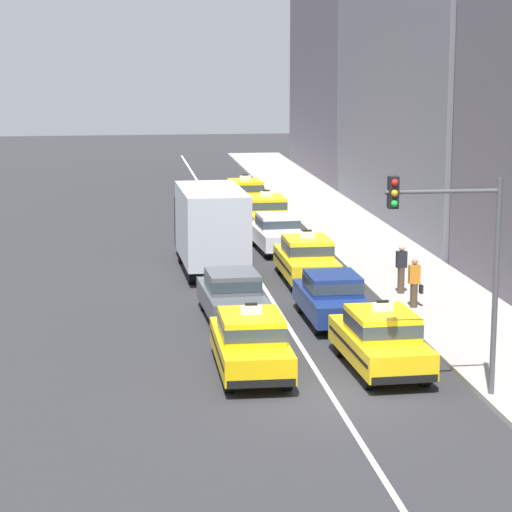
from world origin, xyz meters
TOP-DOWN VIEW (x-y plane):
  - ground_plane at (0.00, 0.00)m, footprint 160.00×160.00m
  - lane_stripe_left_right at (0.00, 20.00)m, footprint 0.14×80.00m
  - sidewalk_curb at (5.60, 15.00)m, footprint 4.00×90.00m
  - taxi_left_nearest at (-1.78, 2.32)m, footprint 1.84×4.57m
  - sedan_left_second at (-1.64, 8.16)m, footprint 1.94×4.37m
  - box_truck_left_third at (-1.67, 16.07)m, footprint 2.45×7.02m
  - taxi_right_nearest at (1.71, 2.18)m, footprint 1.97×4.62m
  - sedan_right_second at (1.43, 7.44)m, footprint 1.81×4.32m
  - taxi_right_third at (1.68, 13.46)m, footprint 1.84×4.57m
  - sedan_right_fourth at (1.49, 19.59)m, footprint 1.96×4.38m
  - taxi_right_fifth at (1.71, 24.59)m, footprint 1.90×4.59m
  - taxi_right_sixth at (1.46, 30.76)m, footprint 1.97×4.62m
  - pedestrian_near_crosswalk at (4.47, 10.58)m, footprint 0.36×0.24m
  - pedestrian_trailing at (4.38, 8.51)m, footprint 0.47×0.24m
  - traffic_light_pole at (2.89, -0.57)m, footprint 2.87×0.33m

SIDE VIEW (x-z plane):
  - ground_plane at x=0.00m, z-range 0.00..0.00m
  - lane_stripe_left_right at x=0.00m, z-range 0.00..0.01m
  - sidewalk_curb at x=5.60m, z-range 0.00..0.15m
  - sedan_left_second at x=-1.64m, z-range 0.06..1.64m
  - sedan_right_second at x=1.43m, z-range 0.06..1.64m
  - sedan_right_fourth at x=1.49m, z-range 0.06..1.64m
  - taxi_left_nearest at x=-1.78m, z-range -0.10..1.86m
  - taxi_right_nearest at x=1.71m, z-range -0.10..1.86m
  - taxi_right_third at x=1.68m, z-range -0.10..1.86m
  - taxi_right_fifth at x=1.71m, z-range -0.10..1.86m
  - taxi_right_sixth at x=1.46m, z-range -0.10..1.86m
  - pedestrian_trailing at x=4.38m, z-range 0.15..1.77m
  - pedestrian_near_crosswalk at x=4.47m, z-range 0.16..1.84m
  - box_truck_left_third at x=-1.67m, z-range 0.14..3.41m
  - traffic_light_pole at x=2.89m, z-range 1.03..6.61m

